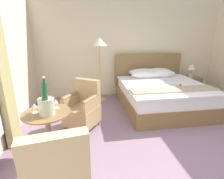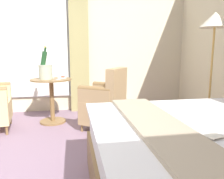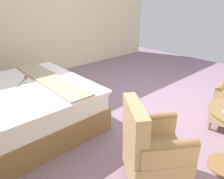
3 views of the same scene
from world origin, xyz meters
TOP-DOWN VIEW (x-y plane):
  - ground_plane at (0.00, 0.00)m, footprint 7.66×7.66m
  - wall_far_side at (2.66, 0.00)m, footprint 0.12×6.28m
  - bed at (0.54, 1.99)m, footprint 1.94×2.07m
  - armchair_by_window at (-1.35, 1.25)m, footprint 0.76×0.76m

SIDE VIEW (x-z plane):
  - ground_plane at x=0.00m, z-range 0.00..0.00m
  - bed at x=0.54m, z-range -0.24..0.97m
  - armchair_by_window at x=-1.35m, z-range -0.06..0.87m
  - wall_far_side at x=2.66m, z-range 0.00..2.70m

